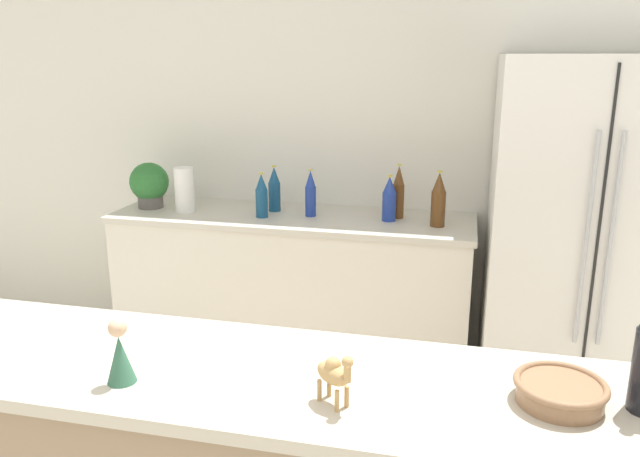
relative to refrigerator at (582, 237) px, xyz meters
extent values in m
cube|color=silver|center=(-1.18, 0.41, 0.38)|extent=(8.00, 0.06, 2.55)
cube|color=silver|center=(-1.55, 0.08, -0.46)|extent=(2.04, 0.60, 0.87)
cube|color=beige|center=(-1.55, 0.08, -0.01)|extent=(2.07, 0.63, 0.03)
cube|color=silver|center=(0.00, 0.00, 0.00)|extent=(0.91, 0.73, 1.79)
cube|color=black|center=(0.00, -0.37, 0.00)|extent=(0.01, 0.01, 1.72)
cylinder|color=#B2B5BA|center=(-0.05, -0.38, 0.09)|extent=(0.02, 0.02, 0.98)
cylinder|color=#B2B5BA|center=(0.05, -0.38, 0.09)|extent=(0.02, 0.02, 0.98)
cube|color=#B7AD99|center=(-1.02, -1.86, 0.07)|extent=(2.24, 0.55, 0.03)
cylinder|color=#595451|center=(-2.42, 0.06, 0.04)|extent=(0.15, 0.15, 0.07)
sphere|color=#2D7033|center=(-2.42, 0.06, 0.16)|extent=(0.23, 0.23, 0.23)
cylinder|color=white|center=(-2.17, 0.01, 0.14)|extent=(0.11, 0.11, 0.26)
cylinder|color=navy|center=(-1.67, 0.15, 0.09)|extent=(0.07, 0.07, 0.17)
cone|color=navy|center=(-1.67, 0.15, 0.22)|extent=(0.07, 0.07, 0.09)
cylinder|color=gold|center=(-1.67, 0.15, 0.27)|extent=(0.02, 0.02, 0.01)
cylinder|color=navy|center=(-1.44, 0.08, 0.09)|extent=(0.06, 0.06, 0.17)
cone|color=navy|center=(-1.44, 0.08, 0.22)|extent=(0.06, 0.06, 0.09)
cylinder|color=gold|center=(-1.44, 0.08, 0.27)|extent=(0.02, 0.02, 0.01)
cylinder|color=brown|center=(-0.72, 0.02, 0.10)|extent=(0.08, 0.08, 0.19)
cone|color=brown|center=(-0.72, 0.02, 0.25)|extent=(0.07, 0.07, 0.11)
cylinder|color=gold|center=(-0.72, 0.02, 0.30)|extent=(0.03, 0.03, 0.01)
cylinder|color=navy|center=(-1.70, -0.01, 0.09)|extent=(0.07, 0.07, 0.16)
cone|color=navy|center=(-1.70, -0.01, 0.21)|extent=(0.06, 0.06, 0.09)
cylinder|color=gold|center=(-1.70, -0.01, 0.26)|extent=(0.02, 0.02, 0.01)
cylinder|color=brown|center=(-0.95, 0.15, 0.10)|extent=(0.06, 0.06, 0.19)
cone|color=brown|center=(-0.95, 0.15, 0.25)|extent=(0.06, 0.06, 0.11)
cylinder|color=gold|center=(-0.95, 0.15, 0.31)|extent=(0.02, 0.02, 0.01)
cylinder|color=navy|center=(-0.99, 0.08, 0.09)|extent=(0.08, 0.08, 0.16)
cone|color=navy|center=(-0.99, 0.08, 0.21)|extent=(0.07, 0.07, 0.09)
cylinder|color=gold|center=(-0.99, 0.08, 0.26)|extent=(0.03, 0.03, 0.01)
cylinder|color=#8C6647|center=(-0.35, -1.84, 0.12)|extent=(0.20, 0.20, 0.05)
torus|color=#8C6647|center=(-0.35, -1.84, 0.14)|extent=(0.22, 0.22, 0.02)
ellipsoid|color=tan|center=(-0.87, -1.97, 0.17)|extent=(0.11, 0.10, 0.05)
sphere|color=tan|center=(-0.87, -1.97, 0.19)|extent=(0.04, 0.04, 0.04)
cylinder|color=tan|center=(-0.83, -2.00, 0.19)|extent=(0.02, 0.02, 0.05)
sphere|color=tan|center=(-0.83, -2.00, 0.22)|extent=(0.03, 0.03, 0.03)
cylinder|color=tan|center=(-0.83, -1.97, 0.12)|extent=(0.01, 0.01, 0.05)
cylinder|color=tan|center=(-0.85, -2.00, 0.12)|extent=(0.01, 0.01, 0.05)
cylinder|color=tan|center=(-0.88, -1.93, 0.12)|extent=(0.01, 0.01, 0.05)
cylinder|color=tan|center=(-0.90, -1.96, 0.12)|extent=(0.01, 0.01, 0.05)
cone|color=#33664C|center=(-1.40, -1.99, 0.15)|extent=(0.07, 0.07, 0.12)
sphere|color=tan|center=(-1.40, -1.99, 0.24)|extent=(0.05, 0.05, 0.05)
camera|label=1|loc=(-0.59, -3.25, 0.88)|focal=35.00mm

